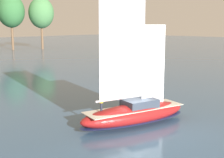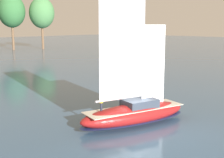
{
  "view_description": "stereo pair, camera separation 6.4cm",
  "coord_description": "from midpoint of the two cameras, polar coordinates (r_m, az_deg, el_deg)",
  "views": [
    {
      "loc": [
        -21.23,
        -18.51,
        9.19
      ],
      "look_at": [
        0.0,
        3.0,
        3.9
      ],
      "focal_mm": 50.0,
      "sensor_mm": 36.0,
      "label": 1
    },
    {
      "loc": [
        -21.18,
        -18.56,
        9.19
      ],
      "look_at": [
        0.0,
        3.0,
        3.9
      ],
      "focal_mm": 50.0,
      "sensor_mm": 36.0,
      "label": 2
    }
  ],
  "objects": [
    {
      "name": "tree_shore_left",
      "position": [
        121.27,
        -12.83,
        11.69
      ],
      "size": [
        9.31,
        9.31,
        19.16
      ],
      "color": "brown",
      "rests_on": "ground"
    },
    {
      "name": "sailboat_main",
      "position": [
        29.29,
        4.12,
        -5.93
      ],
      "size": [
        11.67,
        5.72,
        15.44
      ],
      "color": "maroon",
      "rests_on": "ground"
    },
    {
      "name": "tree_shore_right",
      "position": [
        120.65,
        -17.99,
        11.69
      ],
      "size": [
        9.64,
        9.64,
        19.84
      ],
      "color": "brown",
      "rests_on": "ground"
    },
    {
      "name": "channel_buoy",
      "position": [
        51.61,
        -0.01,
        0.64
      ],
      "size": [
        1.19,
        1.19,
        2.14
      ],
      "color": "red",
      "rests_on": "ground"
    },
    {
      "name": "ground_plane",
      "position": [
        29.62,
        4.06,
        -8.16
      ],
      "size": [
        400.0,
        400.0,
        0.0
      ],
      "primitive_type": "plane",
      "color": "#385675"
    }
  ]
}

